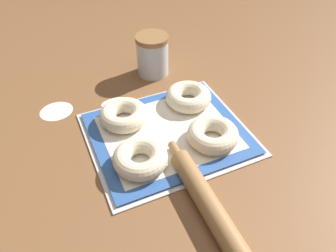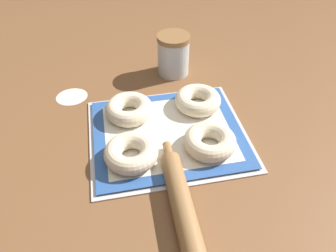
{
  "view_description": "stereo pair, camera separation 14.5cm",
  "coord_description": "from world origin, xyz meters",
  "px_view_note": "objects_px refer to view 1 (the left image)",
  "views": [
    {
      "loc": [
        -0.28,
        -0.61,
        0.64
      ],
      "look_at": [
        -0.01,
        -0.01,
        0.03
      ],
      "focal_mm": 35.0,
      "sensor_mm": 36.0,
      "label": 1
    },
    {
      "loc": [
        -0.14,
        -0.65,
        0.64
      ],
      "look_at": [
        -0.01,
        -0.01,
        0.03
      ],
      "focal_mm": 35.0,
      "sensor_mm": 36.0,
      "label": 2
    }
  ],
  "objects_px": {
    "bagel_front_right": "(213,134)",
    "flour_canister": "(153,55)",
    "rolling_pin": "(211,209)",
    "baking_tray": "(168,134)",
    "bagel_back_right": "(188,97)",
    "bagel_back_left": "(124,115)",
    "bagel_front_left": "(140,158)"
  },
  "relations": [
    {
      "from": "bagel_front_right",
      "to": "flour_canister",
      "type": "xyz_separation_m",
      "value": [
        -0.01,
        0.39,
        0.04
      ]
    },
    {
      "from": "flour_canister",
      "to": "rolling_pin",
      "type": "distance_m",
      "value": 0.59
    },
    {
      "from": "baking_tray",
      "to": "bagel_back_right",
      "type": "xyz_separation_m",
      "value": [
        0.11,
        0.09,
        0.03
      ]
    },
    {
      "from": "baking_tray",
      "to": "bagel_back_left",
      "type": "height_order",
      "value": "bagel_back_left"
    },
    {
      "from": "bagel_back_left",
      "to": "bagel_back_right",
      "type": "relative_size",
      "value": 1.0
    },
    {
      "from": "baking_tray",
      "to": "flour_canister",
      "type": "height_order",
      "value": "flour_canister"
    },
    {
      "from": "baking_tray",
      "to": "bagel_back_left",
      "type": "bearing_deg",
      "value": 135.91
    },
    {
      "from": "flour_canister",
      "to": "bagel_back_right",
      "type": "bearing_deg",
      "value": -82.07
    },
    {
      "from": "baking_tray",
      "to": "bagel_back_right",
      "type": "relative_size",
      "value": 3.14
    },
    {
      "from": "bagel_back_left",
      "to": "rolling_pin",
      "type": "distance_m",
      "value": 0.37
    },
    {
      "from": "bagel_back_right",
      "to": "flour_canister",
      "type": "height_order",
      "value": "flour_canister"
    },
    {
      "from": "baking_tray",
      "to": "rolling_pin",
      "type": "height_order",
      "value": "rolling_pin"
    },
    {
      "from": "bagel_front_left",
      "to": "rolling_pin",
      "type": "bearing_deg",
      "value": -64.67
    },
    {
      "from": "baking_tray",
      "to": "rolling_pin",
      "type": "xyz_separation_m",
      "value": [
        -0.02,
        -0.27,
        0.02
      ]
    },
    {
      "from": "bagel_back_left",
      "to": "flour_canister",
      "type": "height_order",
      "value": "flour_canister"
    },
    {
      "from": "flour_canister",
      "to": "bagel_front_left",
      "type": "bearing_deg",
      "value": -116.16
    },
    {
      "from": "baking_tray",
      "to": "bagel_back_right",
      "type": "bearing_deg",
      "value": 40.75
    },
    {
      "from": "baking_tray",
      "to": "rolling_pin",
      "type": "bearing_deg",
      "value": -93.97
    },
    {
      "from": "bagel_front_left",
      "to": "flour_canister",
      "type": "height_order",
      "value": "flour_canister"
    },
    {
      "from": "bagel_front_left",
      "to": "rolling_pin",
      "type": "distance_m",
      "value": 0.21
    },
    {
      "from": "bagel_front_left",
      "to": "bagel_back_left",
      "type": "relative_size",
      "value": 1.0
    },
    {
      "from": "rolling_pin",
      "to": "baking_tray",
      "type": "bearing_deg",
      "value": 86.03
    },
    {
      "from": "bagel_front_left",
      "to": "flour_canister",
      "type": "relative_size",
      "value": 0.99
    },
    {
      "from": "baking_tray",
      "to": "bagel_back_right",
      "type": "height_order",
      "value": "bagel_back_right"
    },
    {
      "from": "bagel_front_right",
      "to": "baking_tray",
      "type": "bearing_deg",
      "value": 140.29
    },
    {
      "from": "baking_tray",
      "to": "bagel_back_right",
      "type": "distance_m",
      "value": 0.15
    },
    {
      "from": "baking_tray",
      "to": "rolling_pin",
      "type": "distance_m",
      "value": 0.27
    },
    {
      "from": "bagel_back_right",
      "to": "flour_canister",
      "type": "xyz_separation_m",
      "value": [
        -0.03,
        0.21,
        0.04
      ]
    },
    {
      "from": "baking_tray",
      "to": "flour_canister",
      "type": "xyz_separation_m",
      "value": [
        0.08,
        0.31,
        0.07
      ]
    },
    {
      "from": "bagel_front_left",
      "to": "bagel_back_right",
      "type": "relative_size",
      "value": 1.0
    },
    {
      "from": "bagel_back_left",
      "to": "bagel_back_right",
      "type": "distance_m",
      "value": 0.21
    },
    {
      "from": "bagel_front_left",
      "to": "baking_tray",
      "type": "bearing_deg",
      "value": 35.72
    }
  ]
}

